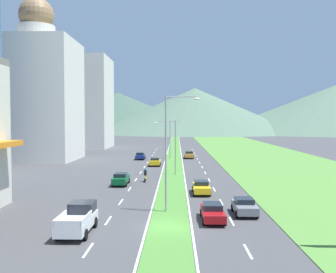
{
  "coord_description": "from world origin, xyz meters",
  "views": [
    {
      "loc": [
        0.55,
        -29.7,
        8.35
      ],
      "look_at": [
        -1.0,
        41.57,
        5.28
      ],
      "focal_mm": 41.35,
      "sensor_mm": 36.0,
      "label": 1
    }
  ],
  "objects": [
    {
      "name": "lane_dash_left_13",
      "position": [
        -5.1,
        74.85,
        0.01
      ],
      "size": [
        0.16,
        2.8,
        0.01
      ],
      "primitive_type": "cube",
      "color": "silver",
      "rests_on": "ground_plane"
    },
    {
      "name": "lane_dash_right_14",
      "position": [
        5.1,
        82.15,
        0.01
      ],
      "size": [
        0.16,
        2.8,
        0.01
      ],
      "primitive_type": "cube",
      "color": "silver",
      "rests_on": "ground_plane"
    },
    {
      "name": "lane_dash_right_11",
      "position": [
        5.1,
        60.26,
        0.01
      ],
      "size": [
        0.16,
        2.8,
        0.01
      ],
      "primitive_type": "cube",
      "color": "silver",
      "rests_on": "ground_plane"
    },
    {
      "name": "lane_dash_left_10",
      "position": [
        -5.1,
        52.96,
        0.01
      ],
      "size": [
        0.16,
        2.8,
        0.01
      ],
      "primitive_type": "cube",
      "color": "silver",
      "rests_on": "ground_plane"
    },
    {
      "name": "lane_dash_right_9",
      "position": [
        5.1,
        45.66,
        0.01
      ],
      "size": [
        0.16,
        2.8,
        0.01
      ],
      "primitive_type": "cube",
      "color": "silver",
      "rests_on": "ground_plane"
    },
    {
      "name": "car_0",
      "position": [
        3.56,
        2.03,
        0.73
      ],
      "size": [
        1.9,
        4.62,
        1.41
      ],
      "rotation": [
        0.0,
        0.0,
        -1.57
      ],
      "color": "maroon",
      "rests_on": "ground_plane"
    },
    {
      "name": "lane_dash_left_7",
      "position": [
        -5.1,
        31.07,
        0.01
      ],
      "size": [
        0.16,
        2.8,
        0.01
      ],
      "primitive_type": "cube",
      "color": "silver",
      "rests_on": "ground_plane"
    },
    {
      "name": "lane_dash_left_4",
      "position": [
        -5.1,
        9.18,
        0.01
      ],
      "size": [
        0.16,
        2.8,
        0.01
      ],
      "primitive_type": "cube",
      "color": "silver",
      "rests_on": "ground_plane"
    },
    {
      "name": "lane_dash_right_12",
      "position": [
        5.1,
        67.55,
        0.01
      ],
      "size": [
        0.16,
        2.8,
        0.01
      ],
      "primitive_type": "cube",
      "color": "silver",
      "rests_on": "ground_plane"
    },
    {
      "name": "lane_dash_right_6",
      "position": [
        5.1,
        23.78,
        0.01
      ],
      "size": [
        0.16,
        2.8,
        0.01
      ],
      "primitive_type": "cube",
      "color": "silver",
      "rests_on": "ground_plane"
    },
    {
      "name": "hill_far_left",
      "position": [
        -43.33,
        257.17,
        14.33
      ],
      "size": [
        142.4,
        142.4,
        28.66
      ],
      "primitive_type": "cone",
      "color": "#3D5647",
      "rests_on": "ground_plane"
    },
    {
      "name": "car_6",
      "position": [
        3.37,
        13.73,
        0.75
      ],
      "size": [
        1.96,
        4.5,
        1.45
      ],
      "rotation": [
        0.0,
        0.0,
        -1.57
      ],
      "color": "yellow",
      "rests_on": "ground_plane"
    },
    {
      "name": "ground_plane",
      "position": [
        0.0,
        0.0,
        0.0
      ],
      "size": [
        600.0,
        600.0,
        0.0
      ],
      "primitive_type": "plane",
      "color": "#424244"
    },
    {
      "name": "lane_dash_right_13",
      "position": [
        5.1,
        74.85,
        0.01
      ],
      "size": [
        0.16,
        2.8,
        0.01
      ],
      "primitive_type": "cube",
      "color": "silver",
      "rests_on": "ground_plane"
    },
    {
      "name": "lane_dash_left_12",
      "position": [
        -5.1,
        67.55,
        0.01
      ],
      "size": [
        0.16,
        2.8,
        0.01
      ],
      "primitive_type": "cube",
      "color": "silver",
      "rests_on": "ground_plane"
    },
    {
      "name": "lane_dash_right_3",
      "position": [
        5.1,
        1.89,
        0.01
      ],
      "size": [
        0.16,
        2.8,
        0.01
      ],
      "primitive_type": "cube",
      "color": "silver",
      "rests_on": "ground_plane"
    },
    {
      "name": "car_2",
      "position": [
        -6.58,
        19.47,
        0.79
      ],
      "size": [
        1.93,
        4.67,
        1.54
      ],
      "rotation": [
        0.0,
        0.0,
        1.57
      ],
      "color": "#0C5128",
      "rests_on": "ground_plane"
    },
    {
      "name": "domed_building",
      "position": [
        -28.25,
        50.06,
        13.69
      ],
      "size": [
        15.81,
        15.81,
        33.39
      ],
      "color": "silver",
      "rests_on": "ground_plane"
    },
    {
      "name": "lane_dash_right_8",
      "position": [
        5.1,
        38.37,
        0.01
      ],
      "size": [
        0.16,
        2.8,
        0.01
      ],
      "primitive_type": "cube",
      "color": "silver",
      "rests_on": "ground_plane"
    },
    {
      "name": "lane_dash_left_11",
      "position": [
        -5.1,
        60.26,
        0.01
      ],
      "size": [
        0.16,
        2.8,
        0.01
      ],
      "primitive_type": "cube",
      "color": "silver",
      "rests_on": "ground_plane"
    },
    {
      "name": "lane_dash_right_4",
      "position": [
        5.1,
        9.18,
        0.01
      ],
      "size": [
        0.16,
        2.8,
        0.01
      ],
      "primitive_type": "cube",
      "color": "silver",
      "rests_on": "ground_plane"
    },
    {
      "name": "car_4",
      "position": [
        -7.05,
        51.36,
        0.76
      ],
      "size": [
        1.95,
        4.29,
        1.5
      ],
      "rotation": [
        0.0,
        0.0,
        1.57
      ],
      "color": "navy",
      "rests_on": "ground_plane"
    },
    {
      "name": "lane_dash_right_2",
      "position": [
        5.1,
        -5.41,
        0.01
      ],
      "size": [
        0.16,
        2.8,
        0.01
      ],
      "primitive_type": "cube",
      "color": "silver",
      "rests_on": "ground_plane"
    },
    {
      "name": "hill_far_center",
      "position": [
        12.51,
        223.81,
        14.55
      ],
      "size": [
        133.03,
        133.03,
        29.11
      ],
      "primitive_type": "cone",
      "color": "#516B56",
      "rests_on": "ground_plane"
    },
    {
      "name": "car_3",
      "position": [
        3.32,
        53.99,
        0.79
      ],
      "size": [
        1.99,
        4.04,
        1.55
      ],
      "rotation": [
        0.0,
        0.0,
        -1.57
      ],
      "color": "#C6842D",
      "rests_on": "ground_plane"
    },
    {
      "name": "car_5",
      "position": [
        -3.33,
        40.13,
        0.77
      ],
      "size": [
        2.0,
        4.01,
        1.49
      ],
      "rotation": [
        0.0,
        0.0,
        1.57
      ],
      "color": "yellow",
      "rests_on": "ground_plane"
    },
    {
      "name": "lane_dash_left_6",
      "position": [
        -5.1,
        23.78,
        0.01
      ],
      "size": [
        0.16,
        2.8,
        0.01
      ],
      "primitive_type": "cube",
      "color": "silver",
      "rests_on": "ground_plane"
    },
    {
      "name": "lane_dash_left_3",
      "position": [
        -5.1,
        1.89,
        0.01
      ],
      "size": [
        0.16,
        2.8,
        0.01
      ],
      "primitive_type": "cube",
      "color": "silver",
      "rests_on": "ground_plane"
    },
    {
      "name": "lane_dash_left_9",
      "position": [
        -5.1,
        45.66,
        0.01
      ],
      "size": [
        0.16,
        2.8,
        0.01
      ],
      "primitive_type": "cube",
      "color": "silver",
      "rests_on": "ground_plane"
    },
    {
      "name": "street_lamp_mid",
      "position": [
        0.0,
        28.71,
        4.84
      ],
      "size": [
        3.27,
        0.39,
        8.26
      ],
      "color": "#99999E",
      "rests_on": "ground_plane"
    },
    {
      "name": "hill_far_right",
      "position": [
        105.45,
        229.27,
        15.58
      ],
      "size": [
        159.54,
        159.54,
        31.17
      ],
      "primitive_type": "cone",
      "color": "#516B56",
      "rests_on": "ground_plane"
    },
    {
      "name": "motorcycle_rider",
      "position": [
        -3.64,
        22.12,
        0.75
      ],
      "size": [
        0.36,
        2.0,
        1.8
      ],
      "rotation": [
        0.0,
        0.0,
        1.57
      ],
      "color": "black",
      "rests_on": "ground_plane"
    },
    {
      "name": "lane_dash_right_7",
      "position": [
        5.1,
        31.07,
        0.01
      ],
      "size": [
        0.16,
        2.8,
        0.01
      ],
      "primitive_type": "cube",
      "color": "silver",
      "rests_on": "ground_plane"
    },
    {
      "name": "pickup_truck_0",
      "position": [
        -6.73,
        -1.46,
        0.98
      ],
      "size": [
        2.18,
        5.4,
        2.0
      ],
      "rotation": [
        0.0,
        0.0,
        1.57
      ],
      "color": "silver",
      "rests_on": "ground_plane"
    },
    {
      "name": "lane_dash_left_8",
      "position": [
        -5.1,
        38.37,
        0.01
      ],
      "size": [
        0.16,
        2.8,
        0.01
      ],
      "primitive_type": "cube",
      "color": "silver",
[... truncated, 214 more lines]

